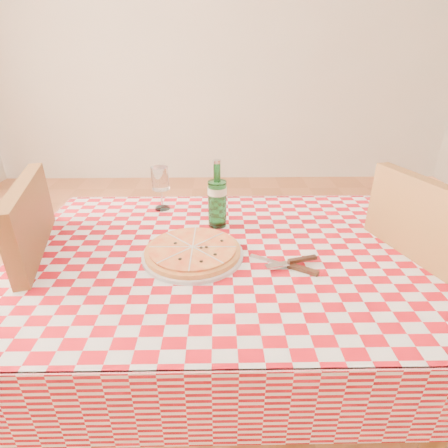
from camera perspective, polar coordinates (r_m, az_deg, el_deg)
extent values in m
plane|color=#A65D35|center=(1.59, 0.86, -28.68)|extent=(6.00, 6.00, 0.00)
cube|color=silver|center=(3.92, -0.45, 27.44)|extent=(5.00, 0.02, 2.80)
cube|color=brown|center=(1.08, 1.12, -5.59)|extent=(1.20, 0.80, 0.04)
cylinder|color=brown|center=(1.21, -29.05, -29.36)|extent=(0.06, 0.06, 0.71)
cylinder|color=brown|center=(1.24, 31.07, -28.15)|extent=(0.06, 0.06, 0.71)
cylinder|color=brown|center=(1.65, -18.85, -10.40)|extent=(0.06, 0.06, 0.71)
cylinder|color=brown|center=(1.67, 19.69, -9.99)|extent=(0.06, 0.06, 0.71)
cube|color=maroon|center=(1.07, 1.13, -4.49)|extent=(1.30, 0.90, 0.01)
cube|color=brown|center=(1.44, 32.67, -13.29)|extent=(0.56, 0.56, 0.04)
cylinder|color=brown|center=(1.41, 30.48, -27.91)|extent=(0.04, 0.04, 0.46)
cylinder|color=brown|center=(1.58, 20.26, -18.53)|extent=(0.04, 0.04, 0.46)
cylinder|color=brown|center=(1.81, 30.37, -14.49)|extent=(0.04, 0.04, 0.46)
cube|color=brown|center=(1.17, 29.20, -5.86)|extent=(0.17, 0.44, 0.49)
cylinder|color=brown|center=(1.66, -23.39, -16.84)|extent=(0.04, 0.04, 0.45)
cylinder|color=brown|center=(1.40, -24.92, -27.03)|extent=(0.04, 0.04, 0.45)
cube|color=brown|center=(1.22, -27.81, -4.88)|extent=(0.15, 0.43, 0.48)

